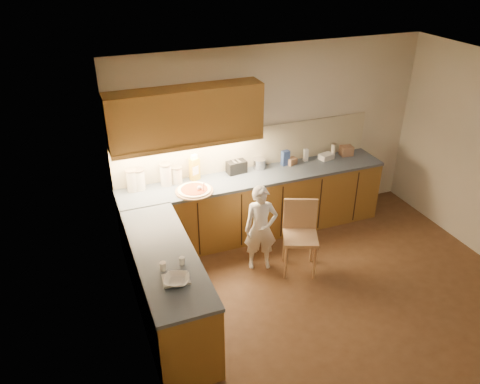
{
  "coord_description": "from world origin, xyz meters",
  "views": [
    {
      "loc": [
        -2.65,
        -3.55,
        3.79
      ],
      "look_at": [
        -0.8,
        1.2,
        1.0
      ],
      "focal_mm": 35.0,
      "sensor_mm": 36.0,
      "label": 1
    }
  ],
  "objects": [
    {
      "name": "steel_pot",
      "position": [
        -0.24,
        1.89,
        0.99
      ],
      "size": [
        0.19,
        0.19,
        0.14
      ],
      "color": "silver",
      "rests_on": "l_counter"
    },
    {
      "name": "canister_a",
      "position": [
        -2.02,
        1.87,
        1.07
      ],
      "size": [
        0.15,
        0.15,
        0.3
      ],
      "rotation": [
        0.0,
        0.0,
        0.17
      ],
      "color": "beige",
      "rests_on": "l_counter"
    },
    {
      "name": "canister_c",
      "position": [
        -1.57,
        1.87,
        1.07
      ],
      "size": [
        0.16,
        0.16,
        0.3
      ],
      "rotation": [
        0.0,
        0.0,
        0.39
      ],
      "color": "silver",
      "rests_on": "l_counter"
    },
    {
      "name": "mixing_bowl",
      "position": [
        -1.95,
        -0.11,
        0.95
      ],
      "size": [
        0.32,
        0.32,
        0.06
      ],
      "primitive_type": "imported",
      "rotation": [
        0.0,
        0.0,
        -0.42
      ],
      "color": "white",
      "rests_on": "l_counter"
    },
    {
      "name": "spice_jar_a",
      "position": [
        -2.02,
        0.13,
        0.96
      ],
      "size": [
        0.08,
        0.08,
        0.09
      ],
      "primitive_type": "cylinder",
      "rotation": [
        0.0,
        0.0,
        -0.29
      ],
      "color": "silver",
      "rests_on": "l_counter"
    },
    {
      "name": "card_box_a",
      "position": [
        0.24,
        1.84,
        0.97
      ],
      "size": [
        0.16,
        0.14,
        0.1
      ],
      "primitive_type": "cube",
      "rotation": [
        0.0,
        0.0,
        0.34
      ],
      "color": "#A97E5B",
      "rests_on": "l_counter"
    },
    {
      "name": "canister_b",
      "position": [
        -1.93,
        1.88,
        1.06
      ],
      "size": [
        0.16,
        0.16,
        0.29
      ],
      "rotation": [
        0.0,
        0.0,
        0.41
      ],
      "color": "white",
      "rests_on": "l_counter"
    },
    {
      "name": "pizza_on_board",
      "position": [
        -1.29,
        1.55,
        0.94
      ],
      "size": [
        0.49,
        0.49,
        0.2
      ],
      "rotation": [
        0.0,
        0.0,
        0.2
      ],
      "color": "tan",
      "rests_on": "l_counter"
    },
    {
      "name": "blue_box",
      "position": [
        0.15,
        1.86,
        1.03
      ],
      "size": [
        0.11,
        0.09,
        0.22
      ],
      "primitive_type": "cube",
      "rotation": [
        0.0,
        0.0,
        0.09
      ],
      "color": "#304A90",
      "rests_on": "l_counter"
    },
    {
      "name": "l_counter",
      "position": [
        -0.92,
        1.25,
        0.46
      ],
      "size": [
        3.77,
        2.62,
        0.92
      ],
      "color": "olive",
      "rests_on": "ground"
    },
    {
      "name": "white_bottle",
      "position": [
        0.48,
        1.88,
        1.01
      ],
      "size": [
        0.06,
        0.06,
        0.18
      ],
      "primitive_type": "cube",
      "rotation": [
        0.0,
        0.0,
        -0.06
      ],
      "color": "white",
      "rests_on": "l_counter"
    },
    {
      "name": "canister_d",
      "position": [
        -1.43,
        1.87,
        1.04
      ],
      "size": [
        0.15,
        0.15,
        0.24
      ],
      "rotation": [
        0.0,
        0.0,
        0.31
      ],
      "color": "silver",
      "rests_on": "l_counter"
    },
    {
      "name": "tall_jar",
      "position": [
        0.92,
        1.84,
        1.03
      ],
      "size": [
        0.07,
        0.07,
        0.22
      ],
      "rotation": [
        0.0,
        0.0,
        0.1
      ],
      "color": "beige",
      "rests_on": "l_counter"
    },
    {
      "name": "room",
      "position": [
        0.0,
        0.0,
        1.68
      ],
      "size": [
        4.54,
        4.5,
        2.62
      ],
      "color": "#50321B",
      "rests_on": "ground"
    },
    {
      "name": "child",
      "position": [
        -0.62,
        0.94,
        0.58
      ],
      "size": [
        0.48,
        0.37,
        1.16
      ],
      "primitive_type": "imported",
      "rotation": [
        0.0,
        0.0,
        -0.26
      ],
      "color": "white",
      "rests_on": "ground"
    },
    {
      "name": "wooden_chair",
      "position": [
        -0.16,
        0.76,
        0.54
      ],
      "size": [
        0.55,
        0.55,
        0.94
      ],
      "rotation": [
        0.0,
        0.0,
        -0.4
      ],
      "color": "tan",
      "rests_on": "ground"
    },
    {
      "name": "backsplash",
      "position": [
        -0.38,
        1.99,
        1.21
      ],
      "size": [
        3.75,
        0.02,
        0.58
      ],
      "primitive_type": "cube",
      "color": "beige",
      "rests_on": "l_counter"
    },
    {
      "name": "dough_cloth",
      "position": [
        -1.95,
        -0.07,
        0.93
      ],
      "size": [
        0.27,
        0.22,
        0.02
      ],
      "primitive_type": "cube",
      "rotation": [
        0.0,
        0.0,
        -0.1
      ],
      "color": "silver",
      "rests_on": "l_counter"
    },
    {
      "name": "upper_cabinets",
      "position": [
        -1.27,
        1.82,
        1.85
      ],
      "size": [
        1.95,
        0.36,
        0.73
      ],
      "color": "olive",
      "rests_on": "ground"
    },
    {
      "name": "spice_jar_b",
      "position": [
        -1.83,
        0.15,
        0.96
      ],
      "size": [
        0.07,
        0.07,
        0.08
      ],
      "primitive_type": "cylinder",
      "rotation": [
        0.0,
        0.0,
        0.36
      ],
      "color": "silver",
      "rests_on": "l_counter"
    },
    {
      "name": "card_box_b",
      "position": [
        1.15,
        1.84,
        0.99
      ],
      "size": [
        0.19,
        0.16,
        0.14
      ],
      "primitive_type": "cube",
      "rotation": [
        0.0,
        0.0,
        -0.1
      ],
      "color": "#9E7455",
      "rests_on": "l_counter"
    },
    {
      "name": "flat_pack",
      "position": [
        0.8,
        1.82,
        0.96
      ],
      "size": [
        0.23,
        0.18,
        0.08
      ],
      "primitive_type": "cube",
      "rotation": [
        0.0,
        0.0,
        0.21
      ],
      "color": "silver",
      "rests_on": "l_counter"
    },
    {
      "name": "oil_jug",
      "position": [
        -1.18,
        1.89,
        1.09
      ],
      "size": [
        0.15,
        0.13,
        0.36
      ],
      "rotation": [
        0.0,
        0.0,
        0.4
      ],
      "color": "gold",
      "rests_on": "l_counter"
    },
    {
      "name": "toaster",
      "position": [
        -0.59,
        1.88,
        1.01
      ],
      "size": [
        0.28,
        0.18,
        0.17
      ],
      "rotation": [
        0.0,
        0.0,
        0.1
      ],
      "color": "black",
      "rests_on": "l_counter"
    }
  ]
}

